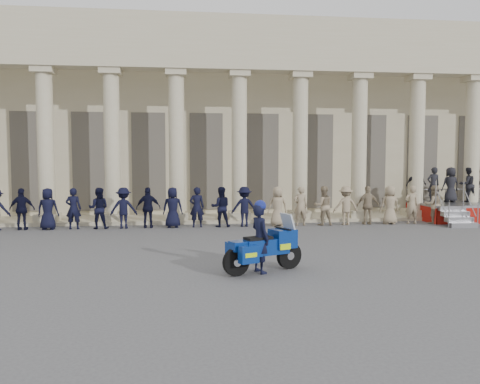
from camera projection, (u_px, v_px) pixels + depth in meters
ground at (223, 265)px, 11.70m from camera, size 90.00×90.00×0.00m
building at (203, 126)px, 26.00m from camera, size 40.00×12.50×9.00m
officer_rank at (160, 208)px, 18.07m from camera, size 22.76×0.60×1.58m
reviewing_stand at (463, 191)px, 20.50m from camera, size 4.91×3.73×2.31m
motorcycle at (264, 247)px, 10.98m from camera, size 2.00×1.25×1.36m
rider at (260, 237)px, 10.90m from camera, size 0.59×0.70×1.71m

